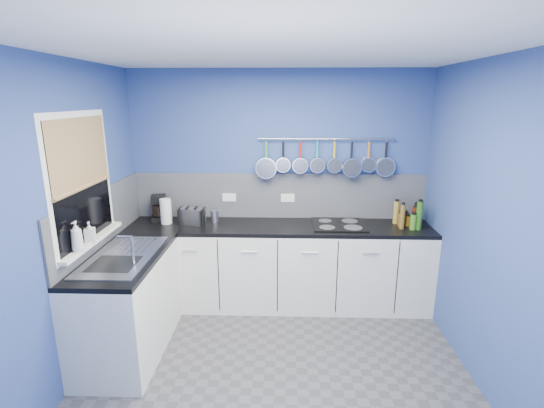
# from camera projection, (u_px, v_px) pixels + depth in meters

# --- Properties ---
(floor) EXTENTS (3.20, 3.00, 0.02)m
(floor) POSITION_uv_depth(u_px,v_px,m) (275.00, 375.00, 3.28)
(floor) COLOR #47474C
(floor) RESTS_ON ground
(ceiling) EXTENTS (3.20, 3.00, 0.02)m
(ceiling) POSITION_uv_depth(u_px,v_px,m) (276.00, 49.00, 2.63)
(ceiling) COLOR white
(ceiling) RESTS_ON ground
(wall_back) EXTENTS (3.20, 0.02, 2.50)m
(wall_back) POSITION_uv_depth(u_px,v_px,m) (279.00, 186.00, 4.42)
(wall_back) COLOR #2E4488
(wall_back) RESTS_ON ground
(wall_front) EXTENTS (3.20, 0.02, 2.50)m
(wall_front) POSITION_uv_depth(u_px,v_px,m) (265.00, 358.00, 1.50)
(wall_front) COLOR #2E4488
(wall_front) RESTS_ON ground
(wall_left) EXTENTS (0.02, 3.00, 2.50)m
(wall_left) POSITION_uv_depth(u_px,v_px,m) (62.00, 228.00, 3.01)
(wall_left) COLOR #2E4488
(wall_left) RESTS_ON ground
(wall_right) EXTENTS (0.02, 3.00, 2.50)m
(wall_right) POSITION_uv_depth(u_px,v_px,m) (496.00, 232.00, 2.91)
(wall_right) COLOR #2E4488
(wall_right) RESTS_ON ground
(backsplash_back) EXTENTS (3.20, 0.02, 0.50)m
(backsplash_back) POSITION_uv_depth(u_px,v_px,m) (279.00, 196.00, 4.42)
(backsplash_back) COLOR slate
(backsplash_back) RESTS_ON wall_back
(backsplash_left) EXTENTS (0.02, 1.80, 0.50)m
(backsplash_left) POSITION_uv_depth(u_px,v_px,m) (102.00, 217.00, 3.61)
(backsplash_left) COLOR slate
(backsplash_left) RESTS_ON wall_left
(cabinet_run_back) EXTENTS (3.20, 0.60, 0.86)m
(cabinet_run_back) POSITION_uv_depth(u_px,v_px,m) (278.00, 266.00, 4.33)
(cabinet_run_back) COLOR silver
(cabinet_run_back) RESTS_ON ground
(worktop_back) EXTENTS (3.20, 0.60, 0.04)m
(worktop_back) POSITION_uv_depth(u_px,v_px,m) (278.00, 227.00, 4.21)
(worktop_back) COLOR black
(worktop_back) RESTS_ON cabinet_run_back
(cabinet_run_left) EXTENTS (0.60, 1.20, 0.86)m
(cabinet_run_left) POSITION_uv_depth(u_px,v_px,m) (128.00, 306.00, 3.50)
(cabinet_run_left) COLOR silver
(cabinet_run_left) RESTS_ON ground
(worktop_left) EXTENTS (0.60, 1.20, 0.04)m
(worktop_left) POSITION_uv_depth(u_px,v_px,m) (123.00, 258.00, 3.38)
(worktop_left) COLOR black
(worktop_left) RESTS_ON cabinet_run_left
(window_frame) EXTENTS (0.01, 1.00, 1.10)m
(window_frame) POSITION_uv_depth(u_px,v_px,m) (82.00, 181.00, 3.22)
(window_frame) COLOR white
(window_frame) RESTS_ON wall_left
(window_glass) EXTENTS (0.01, 0.90, 1.00)m
(window_glass) POSITION_uv_depth(u_px,v_px,m) (82.00, 181.00, 3.22)
(window_glass) COLOR black
(window_glass) RESTS_ON wall_left
(bamboo_blind) EXTENTS (0.01, 0.90, 0.55)m
(bamboo_blind) POSITION_uv_depth(u_px,v_px,m) (80.00, 153.00, 3.16)
(bamboo_blind) COLOR tan
(bamboo_blind) RESTS_ON wall_left
(window_sill) EXTENTS (0.10, 0.98, 0.03)m
(window_sill) POSITION_uv_depth(u_px,v_px,m) (92.00, 241.00, 3.35)
(window_sill) COLOR white
(window_sill) RESTS_ON wall_left
(sink_unit) EXTENTS (0.50, 0.95, 0.01)m
(sink_unit) POSITION_uv_depth(u_px,v_px,m) (123.00, 256.00, 3.38)
(sink_unit) COLOR silver
(sink_unit) RESTS_ON worktop_left
(mixer_tap) EXTENTS (0.12, 0.08, 0.26)m
(mixer_tap) POSITION_uv_depth(u_px,v_px,m) (132.00, 250.00, 3.17)
(mixer_tap) COLOR silver
(mixer_tap) RESTS_ON worktop_left
(socket_left) EXTENTS (0.15, 0.01, 0.09)m
(socket_left) POSITION_uv_depth(u_px,v_px,m) (229.00, 197.00, 4.43)
(socket_left) COLOR white
(socket_left) RESTS_ON backsplash_back
(socket_right) EXTENTS (0.15, 0.01, 0.09)m
(socket_right) POSITION_uv_depth(u_px,v_px,m) (288.00, 198.00, 4.41)
(socket_right) COLOR white
(socket_right) RESTS_ON backsplash_back
(pot_rail) EXTENTS (1.45, 0.02, 0.02)m
(pot_rail) POSITION_uv_depth(u_px,v_px,m) (326.00, 139.00, 4.21)
(pot_rail) COLOR silver
(pot_rail) RESTS_ON wall_back
(soap_bottle_a) EXTENTS (0.10, 0.10, 0.24)m
(soap_bottle_a) POSITION_uv_depth(u_px,v_px,m) (77.00, 236.00, 3.06)
(soap_bottle_a) COLOR white
(soap_bottle_a) RESTS_ON window_sill
(soap_bottle_b) EXTENTS (0.10, 0.10, 0.17)m
(soap_bottle_b) POSITION_uv_depth(u_px,v_px,m) (90.00, 232.00, 3.27)
(soap_bottle_b) COLOR white
(soap_bottle_b) RESTS_ON window_sill
(paper_towel) EXTENTS (0.13, 0.13, 0.27)m
(paper_towel) POSITION_uv_depth(u_px,v_px,m) (166.00, 211.00, 4.24)
(paper_towel) COLOR white
(paper_towel) RESTS_ON worktop_back
(coffee_maker) EXTENTS (0.20, 0.21, 0.28)m
(coffee_maker) POSITION_uv_depth(u_px,v_px,m) (159.00, 208.00, 4.33)
(coffee_maker) COLOR black
(coffee_maker) RESTS_ON worktop_back
(toaster) EXTENTS (0.29, 0.22, 0.17)m
(toaster) POSITION_uv_depth(u_px,v_px,m) (192.00, 216.00, 4.25)
(toaster) COLOR silver
(toaster) RESTS_ON worktop_back
(canister) EXTENTS (0.10, 0.10, 0.13)m
(canister) POSITION_uv_depth(u_px,v_px,m) (215.00, 216.00, 4.31)
(canister) COLOR silver
(canister) RESTS_ON worktop_back
(hob) EXTENTS (0.55, 0.48, 0.01)m
(hob) POSITION_uv_depth(u_px,v_px,m) (339.00, 225.00, 4.20)
(hob) COLOR black
(hob) RESTS_ON worktop_back
(pan_0) EXTENTS (0.23, 0.09, 0.42)m
(pan_0) POSITION_uv_depth(u_px,v_px,m) (266.00, 159.00, 4.27)
(pan_0) COLOR silver
(pan_0) RESTS_ON pot_rail
(pan_1) EXTENTS (0.16, 0.09, 0.35)m
(pan_1) POSITION_uv_depth(u_px,v_px,m) (283.00, 156.00, 4.26)
(pan_1) COLOR silver
(pan_1) RESTS_ON pot_rail
(pan_2) EXTENTS (0.17, 0.10, 0.36)m
(pan_2) POSITION_uv_depth(u_px,v_px,m) (300.00, 156.00, 4.25)
(pan_2) COLOR silver
(pan_2) RESTS_ON pot_rail
(pan_3) EXTENTS (0.16, 0.09, 0.35)m
(pan_3) POSITION_uv_depth(u_px,v_px,m) (317.00, 156.00, 4.25)
(pan_3) COLOR silver
(pan_3) RESTS_ON pot_rail
(pan_4) EXTENTS (0.16, 0.09, 0.35)m
(pan_4) POSITION_uv_depth(u_px,v_px,m) (334.00, 156.00, 4.24)
(pan_4) COLOR silver
(pan_4) RESTS_ON pot_rail
(pan_5) EXTENTS (0.21, 0.11, 0.40)m
(pan_5) POSITION_uv_depth(u_px,v_px,m) (351.00, 158.00, 4.24)
(pan_5) COLOR silver
(pan_5) RESTS_ON pot_rail
(pan_6) EXTENTS (0.16, 0.07, 0.35)m
(pan_6) POSITION_uv_depth(u_px,v_px,m) (369.00, 156.00, 4.23)
(pan_6) COLOR silver
(pan_6) RESTS_ON pot_rail
(pan_7) EXTENTS (0.21, 0.06, 0.40)m
(pan_7) POSITION_uv_depth(u_px,v_px,m) (386.00, 158.00, 4.23)
(pan_7) COLOR silver
(pan_7) RESTS_ON pot_rail
(condiment_0) EXTENTS (0.06, 0.06, 0.22)m
(condiment_0) POSITION_uv_depth(u_px,v_px,m) (416.00, 214.00, 4.24)
(condiment_0) COLOR black
(condiment_0) RESTS_ON worktop_back
(condiment_1) EXTENTS (0.07, 0.07, 0.12)m
(condiment_1) POSITION_uv_depth(u_px,v_px,m) (405.00, 218.00, 4.25)
(condiment_1) COLOR black
(condiment_1) RESTS_ON worktop_back
(condiment_2) EXTENTS (0.06, 0.06, 0.24)m
(condiment_2) POSITION_uv_depth(u_px,v_px,m) (396.00, 212.00, 4.24)
(condiment_2) COLOR olive
(condiment_2) RESTS_ON worktop_back
(condiment_3) EXTENTS (0.07, 0.07, 0.20)m
(condiment_3) POSITION_uv_depth(u_px,v_px,m) (415.00, 216.00, 4.17)
(condiment_3) COLOR #4C190C
(condiment_3) RESTS_ON worktop_back
(condiment_4) EXTENTS (0.07, 0.07, 0.11)m
(condiment_4) POSITION_uv_depth(u_px,v_px,m) (408.00, 221.00, 4.18)
(condiment_4) COLOR #8C5914
(condiment_4) RESTS_ON worktop_back
(condiment_5) EXTENTS (0.07, 0.07, 0.14)m
(condiment_5) POSITION_uv_depth(u_px,v_px,m) (401.00, 220.00, 4.15)
(condiment_5) COLOR brown
(condiment_5) RESTS_ON worktop_back
(condiment_6) EXTENTS (0.06, 0.06, 0.29)m
(condiment_6) POSITION_uv_depth(u_px,v_px,m) (419.00, 216.00, 4.03)
(condiment_6) COLOR #265919
(condiment_6) RESTS_ON worktop_back
(condiment_7) EXTENTS (0.07, 0.07, 0.16)m
(condiment_7) POSITION_uv_depth(u_px,v_px,m) (413.00, 222.00, 4.05)
(condiment_7) COLOR #3F721E
(condiment_7) RESTS_ON worktop_back
(condiment_8) EXTENTS (0.05, 0.05, 0.26)m
(condiment_8) POSITION_uv_depth(u_px,v_px,m) (402.00, 217.00, 4.06)
(condiment_8) COLOR brown
(condiment_8) RESTS_ON worktop_back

